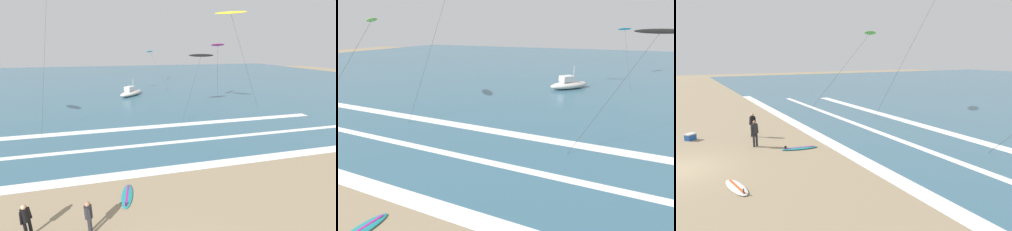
% 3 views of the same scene
% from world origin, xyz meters
% --- Properties ---
extents(ocean_surface, '(140.00, 90.00, 0.01)m').
position_xyz_m(ocean_surface, '(0.00, 53.23, 0.01)').
color(ocean_surface, '#386075').
rests_on(ocean_surface, ground).
extents(wave_foam_shoreline, '(52.64, 0.94, 0.01)m').
position_xyz_m(wave_foam_shoreline, '(-0.87, 8.63, 0.01)').
color(wave_foam_shoreline, white).
rests_on(wave_foam_shoreline, ocean_surface).
extents(wave_foam_mid_break, '(48.41, 0.55, 0.01)m').
position_xyz_m(wave_foam_mid_break, '(1.55, 12.88, 0.01)').
color(wave_foam_mid_break, white).
rests_on(wave_foam_mid_break, ocean_surface).
extents(wave_foam_outer_break, '(42.10, 0.98, 0.01)m').
position_xyz_m(wave_foam_outer_break, '(-0.07, 17.11, 0.01)').
color(wave_foam_outer_break, white).
rests_on(wave_foam_outer_break, ocean_surface).
extents(surfboard_foreground_flat, '(0.89, 2.16, 0.25)m').
position_xyz_m(surfboard_foreground_flat, '(-0.69, 6.48, 0.05)').
color(surfboard_foreground_flat, teal).
rests_on(surfboard_foreground_flat, ground).
extents(kite_lime_high_left, '(2.65, 8.61, 7.89)m').
position_xyz_m(kite_lime_high_left, '(-13.20, 19.02, 7.63)').
color(kite_lime_high_left, '#70C628').
rests_on(kite_lime_high_left, ground).
extents(kite_cyan_far_left, '(2.84, 12.33, 7.08)m').
position_xyz_m(kite_cyan_far_left, '(7.02, 45.81, 6.82)').
color(kite_cyan_far_left, '#23A8C6').
rests_on(kite_cyan_far_left, ground).
extents(kite_black_far_right, '(5.95, 6.49, 7.03)m').
position_xyz_m(kite_black_far_right, '(9.27, 21.60, 6.78)').
color(kite_black_far_right, black).
rests_on(kite_black_far_right, ground).
extents(offshore_boat, '(4.74, 5.00, 2.70)m').
position_xyz_m(offshore_boat, '(1.70, 33.09, 0.55)').
color(offshore_boat, beige).
rests_on(offshore_boat, ground).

